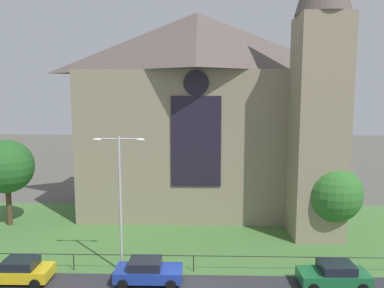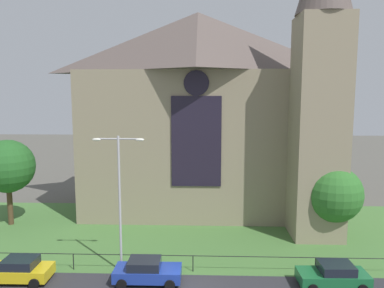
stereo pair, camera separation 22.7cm
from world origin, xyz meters
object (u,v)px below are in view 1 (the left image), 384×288
Objects in this scene: church_building at (205,110)px; tree_right_near at (333,194)px; tree_left_far at (7,167)px; parked_car_blue at (148,271)px; streetlamp_near at (120,188)px; parked_car_green at (334,275)px; parked_car_yellow at (18,271)px.

tree_right_near is at bearing -39.24° from church_building.
tree_left_far is 1.85× the size of parked_car_blue.
streetlamp_near reaches higher than parked_car_green.
parked_car_yellow is 8.20m from parked_car_blue.
tree_right_near is 1.46× the size of parked_car_yellow.
parked_car_green is (13.52, -1.62, -5.00)m from streetlamp_near.
parked_car_yellow and parked_car_green have the same top height.
church_building is 19.27m from tree_left_far.
tree_right_near is 1.46× the size of parked_car_blue.
tree_left_far is at bearing -23.56° from parked_car_green.
church_building is 14.81m from tree_right_near.
parked_car_blue is (-13.96, -7.37, -3.12)m from tree_right_near.
parked_car_blue is (8.20, 0.13, 0.00)m from parked_car_yellow.
church_building is 6.17× the size of parked_car_yellow.
tree_left_far is at bearing -60.47° from parked_car_yellow.
parked_car_yellow is at bearing -165.69° from streetlamp_near.
tree_left_far is 1.27× the size of tree_right_near.
parked_car_yellow is at bearing -179.43° from parked_car_blue.
streetlamp_near is at bearing -166.05° from parked_car_yellow.
streetlamp_near is 8.15m from parked_car_yellow.
streetlamp_near reaches higher than parked_car_blue.
parked_car_green is (25.72, -10.40, -4.65)m from tree_left_far.
streetlamp_near reaches higher than tree_right_near.
parked_car_yellow is (-22.16, -7.50, -3.12)m from tree_right_near.
streetlamp_near is 5.57m from parked_car_blue.
parked_car_green is at bearing -63.58° from church_building.
streetlamp_near is 2.18× the size of parked_car_blue.
church_building is at bearing 68.73° from streetlamp_near.
tree_left_far reaches higher than parked_car_green.
tree_left_far reaches higher than parked_car_blue.
tree_left_far is (-17.79, -5.57, -4.88)m from church_building.
parked_car_yellow and parked_car_blue have the same top height.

